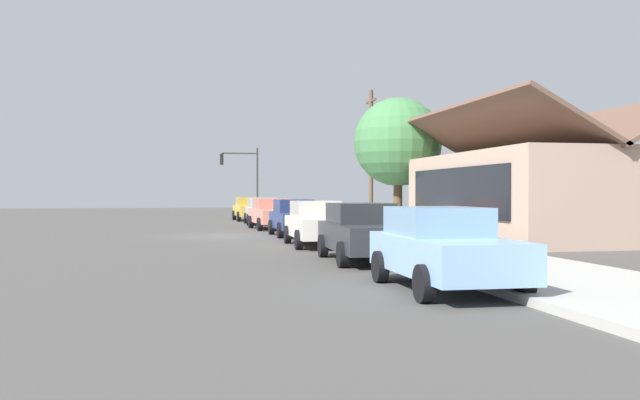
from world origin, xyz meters
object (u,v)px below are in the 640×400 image
(car_charcoal, at_px, (363,231))
(shade_tree, at_px, (398,142))
(car_silver, at_px, (263,211))
(car_ivory, at_px, (317,223))
(car_mustard, at_px, (250,209))
(utility_pole_wooden, at_px, (371,155))
(traffic_light_main, at_px, (243,171))
(fire_hydrant_red, at_px, (377,235))
(car_coral, at_px, (273,213))
(car_skyblue, at_px, (443,248))
(car_navy, at_px, (295,217))

(car_charcoal, relative_size, shade_tree, 0.71)
(car_silver, relative_size, car_ivory, 0.96)
(car_mustard, distance_m, utility_pole_wooden, 12.47)
(traffic_light_main, bearing_deg, car_charcoal, 0.51)
(traffic_light_main, relative_size, fire_hydrant_red, 7.32)
(car_coral, xyz_separation_m, traffic_light_main, (-15.23, -0.15, 2.67))
(car_ivory, bearing_deg, traffic_light_main, -177.97)
(car_charcoal, xyz_separation_m, traffic_light_main, (-32.64, -0.29, 2.68))
(car_coral, distance_m, shade_tree, 7.43)
(car_coral, bearing_deg, car_silver, 175.55)
(car_charcoal, bearing_deg, traffic_light_main, -177.39)
(car_coral, relative_size, car_charcoal, 1.00)
(car_skyblue, height_order, shade_tree, shade_tree)
(car_mustard, relative_size, car_coral, 0.96)
(car_coral, distance_m, car_navy, 5.90)
(fire_hydrant_red, bearing_deg, car_ivory, -147.77)
(car_ivory, bearing_deg, car_skyblue, 2.80)
(car_silver, relative_size, car_charcoal, 0.97)
(car_charcoal, bearing_deg, utility_pole_wooden, 165.63)
(car_coral, height_order, car_charcoal, same)
(car_skyblue, bearing_deg, car_coral, -178.68)
(car_mustard, xyz_separation_m, utility_pole_wooden, (10.74, 5.53, 3.11))
(car_mustard, bearing_deg, shade_tree, 21.61)
(shade_tree, distance_m, fire_hydrant_red, 13.14)
(car_silver, xyz_separation_m, shade_tree, (8.25, 5.84, 3.61))
(car_mustard, relative_size, fire_hydrant_red, 6.42)
(traffic_light_main, xyz_separation_m, fire_hydrant_red, (29.40, 1.66, -2.99))
(car_charcoal, bearing_deg, car_skyblue, 2.60)
(car_navy, relative_size, car_skyblue, 0.98)
(fire_hydrant_red, bearing_deg, utility_pole_wooden, 164.98)
(car_silver, relative_size, car_navy, 1.05)
(car_mustard, bearing_deg, utility_pole_wooden, 25.48)
(car_mustard, xyz_separation_m, car_coral, (11.48, 0.03, 0.00))
(car_ivory, bearing_deg, car_silver, -178.87)
(car_skyblue, distance_m, fire_hydrant_red, 9.09)
(car_ivory, relative_size, utility_pole_wooden, 0.64)
(car_navy, bearing_deg, car_silver, 179.81)
(car_mustard, distance_m, shade_tree, 15.61)
(utility_pole_wooden, distance_m, fire_hydrant_red, 15.82)
(car_charcoal, xyz_separation_m, fire_hydrant_red, (-3.24, 1.37, -0.32))
(car_charcoal, height_order, car_skyblue, same)
(car_coral, height_order, car_skyblue, same)
(car_navy, bearing_deg, car_skyblue, -0.17)
(car_ivory, bearing_deg, fire_hydrant_red, 33.97)
(car_coral, xyz_separation_m, utility_pole_wooden, (-0.74, 5.51, 3.11))
(car_coral, distance_m, car_ivory, 11.74)
(car_mustard, height_order, car_coral, same)
(car_ivory, bearing_deg, car_navy, 179.84)
(utility_pole_wooden, relative_size, fire_hydrant_red, 10.56)
(car_coral, height_order, fire_hydrant_red, car_coral)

